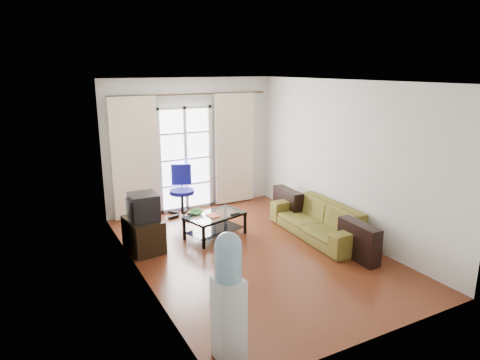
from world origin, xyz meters
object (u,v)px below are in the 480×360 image
Objects in this scene: tv_stand at (144,235)px; water_cooler at (229,294)px; coffee_table at (215,222)px; crt_tv at (142,207)px; sofa at (319,220)px; task_chair at (182,201)px.

tv_stand is 0.53× the size of water_cooler.
coffee_table is 0.83× the size of water_cooler.
coffee_table is at bearing 0.89° from crt_tv.
tv_stand is (-2.88, 0.86, -0.03)m from sofa.
sofa is 2.78m from task_chair.
coffee_table is at bearing -6.85° from tv_stand.
sofa is at bearing 36.03° from water_cooler.
coffee_table is 1.13× the size of task_chair.
crt_tv is at bearing 89.16° from water_cooler.
sofa is 3.03m from crt_tv.
task_chair is at bearing 50.35° from crt_tv.
coffee_table is 1.35m from task_chair.
coffee_table is 1.35m from crt_tv.
coffee_table is at bearing -65.28° from task_chair.
sofa is 1.82× the size of coffee_table.
tv_stand is 3.07m from water_cooler.
water_cooler is (-1.24, -3.01, 0.45)m from coffee_table.
task_chair reaches higher than sofa.
sofa is 1.51× the size of water_cooler.
crt_tv is 0.48× the size of task_chair.
crt_tv reaches higher than tv_stand.
sofa is 3.62m from water_cooler.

